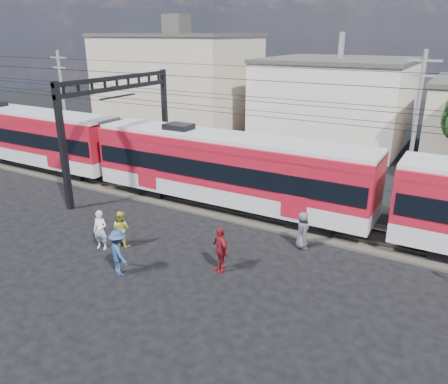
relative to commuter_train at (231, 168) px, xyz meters
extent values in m
plane|color=black|center=(2.17, -8.00, -2.40)|extent=(120.00, 120.00, 0.00)
cube|color=#2D2823|center=(2.17, 0.00, -2.34)|extent=(70.00, 3.40, 0.12)
cube|color=#59544C|center=(2.17, -0.75, -2.22)|extent=(70.00, 0.12, 0.12)
cube|color=#59544C|center=(2.17, 0.75, -2.22)|extent=(70.00, 0.12, 0.12)
cube|color=black|center=(-11.89, 0.00, -2.05)|extent=(2.40, 2.20, 0.70)
cube|color=#A3A5AB|center=(-17.01, 0.00, -1.25)|extent=(16.00, 3.00, 0.90)
cube|color=maroon|center=(-17.01, 0.00, 0.40)|extent=(16.00, 3.00, 2.40)
cube|color=black|center=(-17.01, 0.00, 0.15)|extent=(15.68, 3.08, 0.95)
cube|color=#A3A5AB|center=(-17.01, 0.00, 1.65)|extent=(16.00, 2.60, 0.25)
cube|color=black|center=(-5.33, 0.00, -2.05)|extent=(2.40, 2.20, 0.70)
cube|color=black|center=(4.91, 0.00, -2.05)|extent=(2.40, 2.20, 0.70)
cube|color=#A3A5AB|center=(-0.21, 0.00, -1.25)|extent=(16.00, 3.00, 0.90)
cube|color=maroon|center=(-0.21, 0.00, 0.40)|extent=(16.00, 3.00, 2.40)
cube|color=black|center=(-0.21, 0.00, 0.15)|extent=(15.68, 3.08, 0.95)
cube|color=#A3A5AB|center=(-0.21, 0.00, 1.65)|extent=(16.00, 2.60, 0.25)
cube|color=black|center=(-7.83, -4.50, 1.10)|extent=(0.30, 0.30, 7.00)
cube|color=black|center=(-7.83, 4.50, 1.10)|extent=(0.30, 0.30, 7.00)
cube|color=black|center=(-7.83, 0.00, 4.40)|extent=(0.25, 9.30, 0.25)
cube|color=black|center=(-7.83, 0.00, 3.80)|extent=(0.25, 9.30, 0.25)
cylinder|color=black|center=(2.17, -0.70, 3.10)|extent=(70.00, 0.03, 0.03)
cylinder|color=black|center=(2.17, 0.70, 3.10)|extent=(70.00, 0.03, 0.03)
cylinder|color=black|center=(2.17, -0.70, 3.80)|extent=(70.00, 0.03, 0.03)
cylinder|color=black|center=(2.17, 0.70, 3.80)|extent=(70.00, 0.03, 0.03)
cylinder|color=black|center=(2.17, -3.50, 5.10)|extent=(70.00, 0.03, 0.03)
cylinder|color=black|center=(2.17, 3.50, 5.10)|extent=(70.00, 0.03, 0.03)
cube|color=tan|center=(-14.83, 16.00, 2.10)|extent=(14.00, 10.00, 9.00)
cube|color=#3F3D3A|center=(-14.83, 16.00, 6.75)|extent=(14.28, 10.20, 0.30)
cube|color=beige|center=(0.17, 19.00, 1.10)|extent=(12.00, 12.00, 7.00)
cube|color=#3F3D3A|center=(0.17, 19.00, 4.75)|extent=(12.24, 12.24, 0.30)
cylinder|color=slate|center=(8.17, 7.00, 1.85)|extent=(0.24, 0.24, 8.50)
cube|color=slate|center=(8.17, 7.00, 5.50)|extent=(1.80, 0.12, 0.12)
cube|color=slate|center=(8.17, 7.00, 4.70)|extent=(1.40, 0.12, 0.12)
cylinder|color=slate|center=(-19.83, 6.00, 1.60)|extent=(0.24, 0.24, 8.00)
cube|color=slate|center=(-19.83, 6.00, 5.00)|extent=(1.80, 0.12, 0.12)
cube|color=slate|center=(-19.83, 6.00, 4.20)|extent=(1.40, 0.12, 0.12)
imported|color=silver|center=(-2.78, -7.18, -1.49)|extent=(0.75, 0.57, 1.83)
imported|color=gold|center=(-2.15, -6.51, -1.54)|extent=(0.89, 0.72, 1.72)
imported|color=navy|center=(-0.46, -8.48, -1.42)|extent=(1.45, 1.18, 1.96)
imported|color=maroon|center=(2.94, -6.19, -1.42)|extent=(1.23, 1.01, 1.96)
imported|color=#47464B|center=(5.13, -2.53, -1.53)|extent=(0.93, 1.02, 1.74)
camera|label=1|loc=(11.03, -19.94, 6.89)|focal=35.00mm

